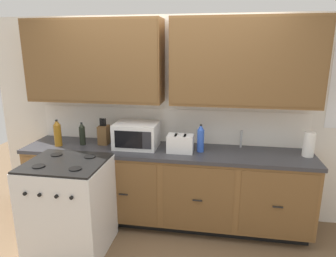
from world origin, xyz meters
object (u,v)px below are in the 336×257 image
object	(u,v)px
paper_towel_roll	(309,144)
toaster	(180,143)
stove_range	(69,206)
bottle_dark	(82,134)
microwave	(136,135)
bottle_amber	(58,133)
knife_block	(104,134)
bottle_blue	(201,138)

from	to	relation	value
paper_towel_roll	toaster	bearing A→B (deg)	-176.13
stove_range	bottle_dark	xyz separation A→B (m)	(-0.12, 0.64, 0.56)
paper_towel_roll	microwave	bearing A→B (deg)	-179.81
bottle_amber	paper_towel_roll	bearing A→B (deg)	2.37
toaster	microwave	bearing A→B (deg)	170.70
microwave	bottle_dark	xyz separation A→B (m)	(-0.64, -0.02, -0.01)
toaster	bottle_amber	distance (m)	1.42
microwave	bottle_dark	distance (m)	0.64
knife_block	bottle_amber	xyz separation A→B (m)	(-0.49, -0.16, 0.04)
paper_towel_roll	bottle_dark	xyz separation A→B (m)	(-2.49, -0.03, -0.00)
toaster	knife_block	world-z (taller)	knife_block
microwave	knife_block	world-z (taller)	knife_block
paper_towel_roll	bottle_amber	bearing A→B (deg)	-177.63
toaster	paper_towel_roll	xyz separation A→B (m)	(1.33, 0.09, 0.03)
stove_range	paper_towel_roll	size ratio (longest dim) A/B	3.65
toaster	knife_block	size ratio (longest dim) A/B	0.90
knife_block	paper_towel_roll	distance (m)	2.25
microwave	bottle_amber	world-z (taller)	bottle_amber
toaster	bottle_amber	size ratio (longest dim) A/B	0.91
bottle_amber	bottle_dark	xyz separation A→B (m)	(0.26, 0.09, -0.02)
microwave	bottle_amber	distance (m)	0.91
stove_range	toaster	distance (m)	1.30
microwave	bottle_amber	size ratio (longest dim) A/B	1.55
bottle_dark	paper_towel_roll	bearing A→B (deg)	0.63
stove_range	microwave	size ratio (longest dim) A/B	1.98
knife_block	bottle_amber	world-z (taller)	knife_block
stove_range	bottle_amber	bearing A→B (deg)	124.18
microwave	paper_towel_roll	size ratio (longest dim) A/B	1.85
bottle_amber	bottle_dark	world-z (taller)	bottle_amber
paper_towel_roll	knife_block	bearing A→B (deg)	178.90
stove_range	knife_block	xyz separation A→B (m)	(0.12, 0.71, 0.55)
microwave	bottle_dark	bearing A→B (deg)	-178.10
bottle_blue	toaster	bearing A→B (deg)	-166.88
stove_range	bottle_dark	size ratio (longest dim) A/B	3.57
knife_block	bottle_amber	bearing A→B (deg)	-162.41
stove_range	toaster	size ratio (longest dim) A/B	3.39
stove_range	bottle_amber	xyz separation A→B (m)	(-0.37, 0.55, 0.58)
bottle_amber	bottle_dark	distance (m)	0.27
microwave	bottle_blue	distance (m)	0.73
stove_range	toaster	world-z (taller)	toaster
knife_block	bottle_amber	size ratio (longest dim) A/B	1.00
stove_range	bottle_dark	world-z (taller)	bottle_dark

